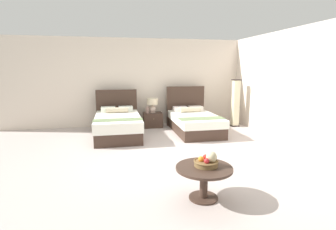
% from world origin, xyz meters
% --- Properties ---
extents(ground_plane, '(9.60, 10.31, 0.02)m').
position_xyz_m(ground_plane, '(0.00, 0.00, -0.01)').
color(ground_plane, '#BEAFA9').
extents(wall_back, '(9.60, 0.12, 2.73)m').
position_xyz_m(wall_back, '(0.00, 3.35, 1.37)').
color(wall_back, silver).
rests_on(wall_back, ground).
extents(wall_side_right, '(0.12, 5.91, 2.73)m').
position_xyz_m(wall_side_right, '(3.00, 0.40, 1.37)').
color(wall_side_right, silver).
rests_on(wall_side_right, ground).
extents(bed_near_window, '(1.22, 2.11, 1.18)m').
position_xyz_m(bed_near_window, '(-1.08, 2.03, 0.32)').
color(bed_near_window, '#3F2C22').
rests_on(bed_near_window, ground).
extents(bed_near_corner, '(1.22, 2.06, 1.25)m').
position_xyz_m(bed_near_corner, '(1.08, 2.04, 0.30)').
color(bed_near_corner, '#3F2C22').
rests_on(bed_near_corner, ground).
extents(nightstand, '(0.58, 0.45, 0.46)m').
position_xyz_m(nightstand, '(0.00, 2.87, 0.23)').
color(nightstand, '#3F2C22').
rests_on(nightstand, ground).
extents(table_lamp, '(0.33, 0.33, 0.44)m').
position_xyz_m(table_lamp, '(0.00, 2.89, 0.73)').
color(table_lamp, beige).
rests_on(table_lamp, nightstand).
extents(vase, '(0.09, 0.09, 0.19)m').
position_xyz_m(vase, '(-0.17, 2.83, 0.55)').
color(vase, gray).
rests_on(vase, nightstand).
extents(coffee_table, '(0.79, 0.79, 0.47)m').
position_xyz_m(coffee_table, '(0.03, -1.76, 0.35)').
color(coffee_table, '#3F2C22').
rests_on(coffee_table, ground).
extents(fruit_bowl, '(0.35, 0.35, 0.21)m').
position_xyz_m(fruit_bowl, '(0.08, -1.73, 0.54)').
color(fruit_bowl, brown).
rests_on(fruit_bowl, coffee_table).
extents(floor_lamp_corner, '(0.23, 0.23, 1.47)m').
position_xyz_m(floor_lamp_corner, '(2.57, 2.49, 0.73)').
color(floor_lamp_corner, black).
rests_on(floor_lamp_corner, ground).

